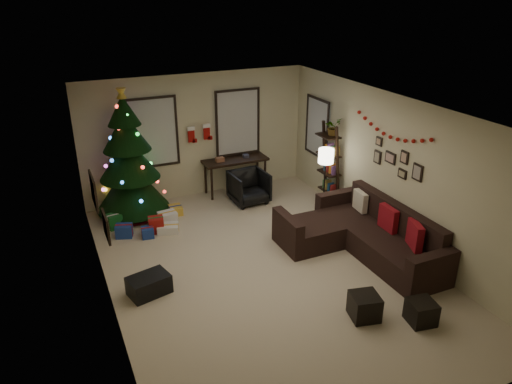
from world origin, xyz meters
TOP-DOWN VIEW (x-y plane):
  - floor at (0.00, 0.00)m, footprint 7.00×7.00m
  - ceiling at (0.00, 0.00)m, footprint 7.00×7.00m
  - wall_back at (0.00, 3.50)m, footprint 5.00×0.00m
  - wall_front at (0.00, -3.50)m, footprint 5.00×0.00m
  - wall_left at (-2.50, 0.00)m, footprint 0.00×7.00m
  - wall_right at (2.50, 0.00)m, footprint 0.00×7.00m
  - window_back_left at (-0.95, 3.47)m, footprint 1.05×0.06m
  - window_back_right at (0.95, 3.47)m, footprint 1.05×0.06m
  - window_right_wall at (2.47, 2.55)m, footprint 0.06×0.90m
  - christmas_tree at (-1.58, 3.03)m, footprint 1.45×1.45m
  - presents at (-1.41, 2.23)m, footprint 1.50×1.01m
  - sofa at (1.83, -0.15)m, footprint 1.93×2.81m
  - pillow_red_a at (2.21, -1.02)m, footprint 0.27×0.46m
  - pillow_red_b at (2.21, -0.34)m, footprint 0.13×0.43m
  - pillow_cream at (2.21, 0.48)m, footprint 0.14×0.38m
  - ottoman_near at (0.74, -1.74)m, footprint 0.47×0.47m
  - ottoman_far at (1.40, -2.16)m, footprint 0.42×0.42m
  - desk at (0.78, 3.22)m, footprint 1.46×0.52m
  - desk_chair at (0.83, 2.57)m, footprint 0.72×0.67m
  - bookshelf at (2.30, 1.71)m, footprint 0.30×0.54m
  - potted_plant at (2.30, 1.70)m, footprint 0.51×0.47m
  - floor_lamp at (1.95, 1.35)m, footprint 0.30×0.30m
  - art_map at (-2.48, 0.86)m, footprint 0.04×0.60m
  - art_abstract at (-2.48, -0.33)m, footprint 0.04×0.45m
  - gallery at (2.48, -0.07)m, footprint 0.03×1.25m
  - garland at (2.45, 0.13)m, footprint 0.08×1.90m
  - stocking_left at (-0.14, 3.41)m, footprint 0.20×0.05m
  - stocking_right at (0.19, 3.36)m, footprint 0.20×0.05m
  - storage_bin at (-1.93, 0.11)m, footprint 0.69×0.54m

SIDE VIEW (x-z plane):
  - floor at x=0.00m, z-range 0.00..0.00m
  - presents at x=-1.41m, z-range -0.03..0.27m
  - storage_bin at x=-1.93m, z-range 0.00..0.31m
  - ottoman_far at x=1.40m, z-range 0.00..0.34m
  - ottoman_near at x=0.74m, z-range 0.00..0.37m
  - sofa at x=1.83m, z-range -0.15..0.73m
  - desk_chair at x=0.83m, z-range 0.00..0.71m
  - pillow_cream at x=2.21m, z-range 0.44..0.82m
  - pillow_red_a at x=2.21m, z-range 0.42..0.86m
  - pillow_red_b at x=2.21m, z-range 0.43..0.85m
  - desk at x=0.78m, z-range 0.30..1.09m
  - bookshelf at x=2.30m, z-range -0.03..1.80m
  - christmas_tree at x=-1.58m, z-range -0.23..2.47m
  - floor_lamp at x=1.95m, z-range 0.48..1.92m
  - wall_left at x=-2.50m, z-range -2.15..4.85m
  - wall_right at x=2.50m, z-range -2.15..4.85m
  - wall_back at x=0.00m, z-range -1.15..3.85m
  - wall_front at x=0.00m, z-range -1.15..3.85m
  - stocking_left at x=-0.14m, z-range 1.25..1.61m
  - stocking_right at x=0.19m, z-range 1.28..1.64m
  - art_abstract at x=-2.48m, z-range 1.32..1.67m
  - window_right_wall at x=2.47m, z-range 0.85..2.15m
  - art_map at x=-2.48m, z-range 1.28..1.78m
  - window_back_left at x=-0.95m, z-range 0.80..2.30m
  - window_back_right at x=0.95m, z-range 0.80..2.30m
  - gallery at x=2.48m, z-range 1.30..1.84m
  - potted_plant at x=2.30m, z-range 1.56..2.04m
  - garland at x=2.45m, z-range 1.92..2.22m
  - ceiling at x=0.00m, z-range 2.70..2.70m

